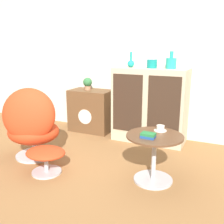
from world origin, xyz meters
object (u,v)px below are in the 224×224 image
(sideboard, at_px, (150,105))
(tv_console, at_px, (91,111))
(potted_plant, at_px, (88,83))
(teacup, at_px, (160,129))
(vase_leftmost, at_px, (131,63))
(vase_inner_right, at_px, (171,63))
(ottoman, at_px, (46,155))
(book_stack, at_px, (148,135))
(vase_inner_left, at_px, (152,64))
(coffee_table, at_px, (154,152))
(egg_chair, at_px, (31,124))

(sideboard, distance_m, tv_console, 0.96)
(potted_plant, bearing_deg, teacup, -34.87)
(vase_leftmost, bearing_deg, tv_console, 177.42)
(vase_inner_right, bearing_deg, ottoman, -123.51)
(sideboard, xyz_separation_m, tv_console, (-0.94, 0.03, -0.18))
(tv_console, bearing_deg, vase_leftmost, -2.58)
(ottoman, bearing_deg, book_stack, 12.04)
(potted_plant, bearing_deg, vase_inner_left, -1.71)
(vase_inner_left, relative_size, teacup, 1.07)
(sideboard, bearing_deg, vase_leftmost, 179.24)
(teacup, bearing_deg, potted_plant, 145.13)
(ottoman, relative_size, vase_leftmost, 2.03)
(vase_inner_right, relative_size, teacup, 1.75)
(coffee_table, relative_size, vase_inner_right, 2.47)
(ottoman, bearing_deg, coffee_table, 16.72)
(potted_plant, xyz_separation_m, teacup, (1.39, -0.97, -0.24))
(vase_leftmost, xyz_separation_m, potted_plant, (-0.71, 0.03, -0.32))
(vase_leftmost, xyz_separation_m, book_stack, (0.64, -1.19, -0.57))
(vase_inner_left, distance_m, book_stack, 1.36)
(sideboard, relative_size, tv_console, 1.57)
(tv_console, distance_m, vase_leftmost, 0.99)
(ottoman, distance_m, teacup, 1.20)
(tv_console, height_order, vase_inner_right, vase_inner_right)
(vase_inner_left, xyz_separation_m, vase_inner_right, (0.25, 0.00, 0.02))
(ottoman, height_order, vase_inner_left, vase_inner_left)
(tv_console, relative_size, book_stack, 4.81)
(vase_leftmost, height_order, potted_plant, vase_leftmost)
(vase_inner_left, distance_m, vase_inner_right, 0.25)
(egg_chair, height_order, teacup, egg_chair)
(vase_inner_right, bearing_deg, vase_leftmost, 180.00)
(tv_console, bearing_deg, book_stack, -43.40)
(sideboard, relative_size, coffee_table, 1.85)
(sideboard, bearing_deg, book_stack, -73.72)
(egg_chair, distance_m, vase_leftmost, 1.54)
(coffee_table, height_order, potted_plant, potted_plant)
(egg_chair, distance_m, vase_inner_right, 1.88)
(sideboard, height_order, teacup, sideboard)
(coffee_table, bearing_deg, teacup, 85.01)
(egg_chair, distance_m, coffee_table, 1.44)
(tv_console, relative_size, vase_inner_right, 2.91)
(ottoman, bearing_deg, potted_plant, 102.68)
(vase_leftmost, bearing_deg, vase_inner_right, 0.00)
(sideboard, height_order, coffee_table, sideboard)
(ottoman, height_order, book_stack, book_stack)
(book_stack, bearing_deg, ottoman, -167.96)
(egg_chair, bearing_deg, teacup, 8.92)
(egg_chair, xyz_separation_m, ottoman, (0.38, -0.24, -0.22))
(vase_inner_right, height_order, teacup, vase_inner_right)
(ottoman, xyz_separation_m, coffee_table, (1.05, 0.32, 0.10))
(vase_inner_left, bearing_deg, ottoman, -115.81)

